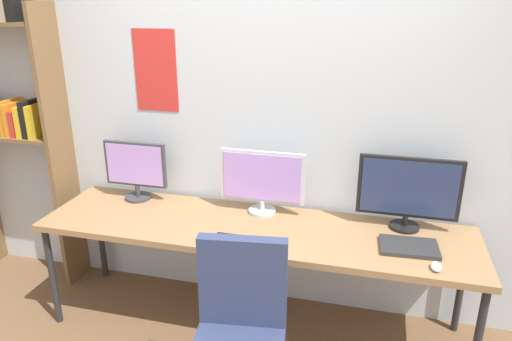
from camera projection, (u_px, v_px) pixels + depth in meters
The scene contains 9 objects.
wall_back at pixel (270, 122), 3.13m from camera, with size 5.09×0.11×2.60m.
desk at pixel (254, 233), 2.96m from camera, with size 2.69×0.68×0.74m.
bookshelf at pixel (1, 92), 3.36m from camera, with size 0.83×0.28×2.22m.
monitor_left at pixel (136, 168), 3.27m from camera, with size 0.45×0.18×0.41m.
monitor_center at pixel (262, 180), 3.06m from camera, with size 0.55×0.18×0.42m.
monitor_right at pixel (408, 191), 2.84m from camera, with size 0.60×0.18×0.46m.
keyboard_main at pixel (244, 242), 2.73m from camera, with size 0.36×0.13×0.02m, color black.
computer_mouse at pixel (436, 267), 2.47m from camera, with size 0.06×0.10×0.03m, color silver.
laptop_closed at pixel (409, 247), 2.68m from camera, with size 0.32×0.22×0.02m, color #2D2D2D.
Camera 1 is at (0.68, -1.96, 2.08)m, focal length 33.37 mm.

